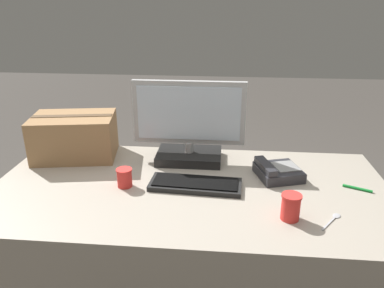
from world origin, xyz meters
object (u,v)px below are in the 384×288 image
at_px(spoon, 334,219).
at_px(pen_marker, 357,188).
at_px(cardboard_box, 75,136).
at_px(desk_phone, 277,171).
at_px(paper_cup_left, 125,178).
at_px(monitor, 189,129).
at_px(paper_cup_right, 291,207).
at_px(keyboard, 195,184).

relative_size(spoon, pen_marker, 1.11).
bearing_deg(pen_marker, spoon, 81.11).
height_order(spoon, cardboard_box, cardboard_box).
relative_size(desk_phone, paper_cup_left, 2.78).
distance_m(monitor, cardboard_box, 0.61).
bearing_deg(spoon, paper_cup_left, 114.89).
relative_size(monitor, cardboard_box, 1.24).
bearing_deg(paper_cup_left, cardboard_box, 138.15).
distance_m(paper_cup_right, spoon, 0.18).
height_order(keyboard, paper_cup_right, paper_cup_right).
bearing_deg(paper_cup_right, monitor, 130.80).
distance_m(monitor, paper_cup_left, 0.43).
height_order(paper_cup_right, pen_marker, paper_cup_right).
relative_size(keyboard, paper_cup_right, 4.00).
distance_m(desk_phone, pen_marker, 0.36).
bearing_deg(paper_cup_right, paper_cup_left, 164.10).
height_order(monitor, spoon, monitor).
bearing_deg(pen_marker, paper_cup_left, 28.05).
height_order(desk_phone, paper_cup_left, paper_cup_left).
bearing_deg(desk_phone, paper_cup_right, -105.98).
distance_m(paper_cup_left, pen_marker, 1.04).
relative_size(desk_phone, pen_marker, 2.02).
xyz_separation_m(paper_cup_right, pen_marker, (0.34, 0.27, -0.05)).
bearing_deg(keyboard, paper_cup_left, -172.55).
bearing_deg(keyboard, pen_marker, 6.83).
relative_size(paper_cup_left, cardboard_box, 0.19).
relative_size(monitor, desk_phone, 2.36).
distance_m(desk_phone, paper_cup_right, 0.36).
relative_size(keyboard, paper_cup_left, 4.90).
bearing_deg(paper_cup_left, pen_marker, 3.58).
bearing_deg(cardboard_box, paper_cup_left, -41.85).
xyz_separation_m(desk_phone, pen_marker, (0.34, -0.09, -0.02)).
bearing_deg(cardboard_box, pen_marker, -10.04).
xyz_separation_m(cardboard_box, pen_marker, (1.39, -0.25, -0.11)).
bearing_deg(pen_marker, paper_cup_right, 62.74).
bearing_deg(pen_marker, keyboard, 27.86).
relative_size(monitor, spoon, 4.31).
bearing_deg(keyboard, monitor, 104.66).
relative_size(keyboard, cardboard_box, 0.93).
height_order(keyboard, cardboard_box, cardboard_box).
height_order(desk_phone, paper_cup_right, paper_cup_right).
bearing_deg(monitor, paper_cup_right, -49.20).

